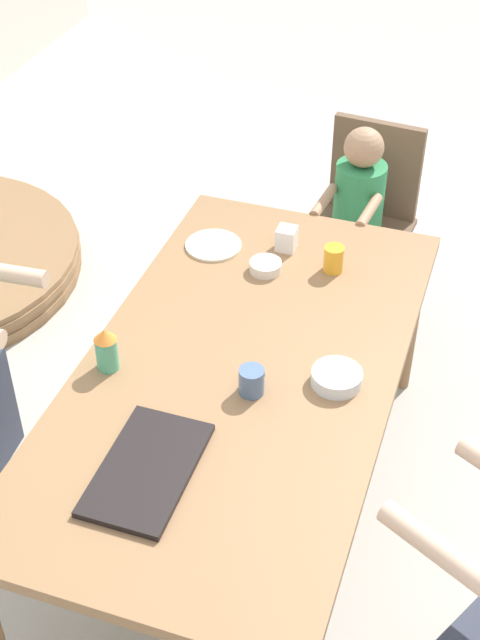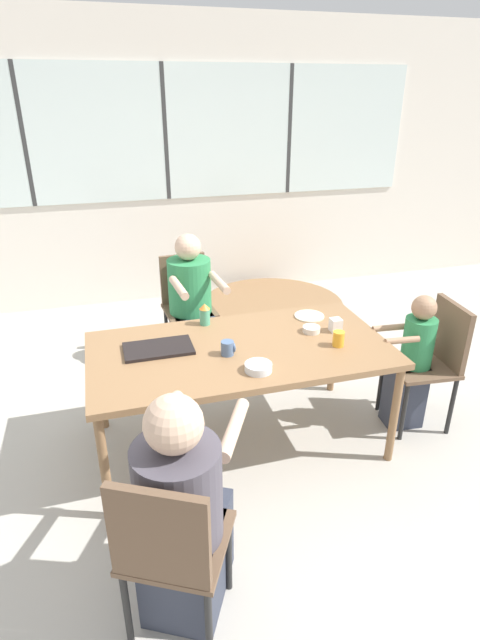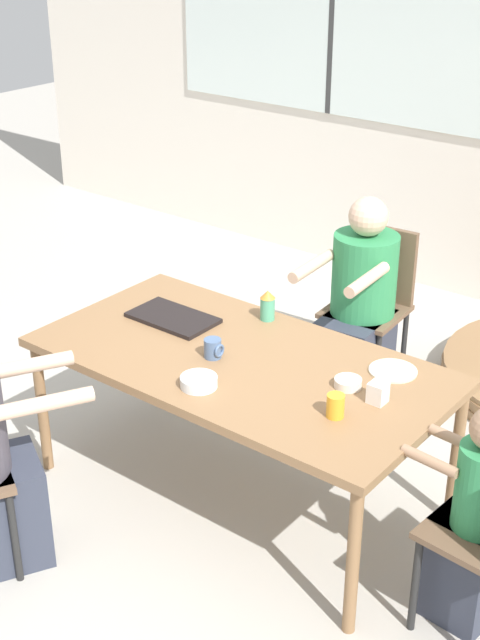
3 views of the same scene
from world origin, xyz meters
The scene contains 13 objects.
ground_plane centered at (0.00, 0.00, 0.00)m, with size 16.00×16.00×0.00m, color #B2ADA3.
dining_table centered at (0.00, 0.00, 0.65)m, with size 1.79×0.93×0.70m.
chair_for_woman_green_shirt centered at (-0.09, 1.30, 0.52)m, with size 0.43×0.43×0.87m.
person_woman_green_shirt centered at (-0.08, 1.13, 0.49)m, with size 0.40×0.67×1.10m.
person_toddler centered at (1.15, -0.10, 0.44)m, with size 0.39×0.24×0.95m.
food_tray_dark centered at (-0.48, 0.10, 0.71)m, with size 0.41×0.24×0.02m.
coffee_mug centered at (-0.09, -0.07, 0.75)m, with size 0.08×0.08×0.09m.
sippy_cup centered at (-0.13, 0.37, 0.78)m, with size 0.07×0.07×0.15m.
juice_glass centered at (0.57, -0.14, 0.75)m, with size 0.07×0.07×0.09m.
milk_carton_small centered at (0.65, 0.05, 0.75)m, with size 0.07×0.07×0.09m.
bowl_white_shallow centered at (0.49, 0.07, 0.72)m, with size 0.11×0.11×0.04m.
bowl_cereal centered at (0.02, -0.29, 0.73)m, with size 0.15×0.15×0.04m.
plate_tortillas centered at (0.58, 0.30, 0.71)m, with size 0.20×0.20×0.01m.
Camera 3 is at (2.07, -2.64, 2.52)m, focal length 50.00 mm.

